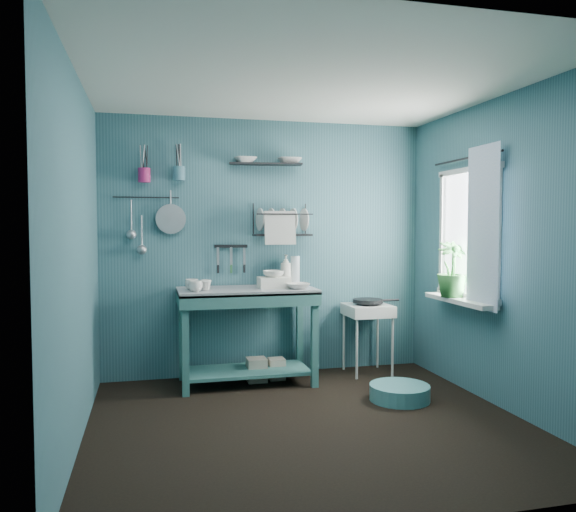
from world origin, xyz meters
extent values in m
plane|color=black|center=(0.00, 0.00, 0.00)|extent=(3.20, 3.20, 0.00)
plane|color=silver|center=(0.00, 0.00, 2.50)|extent=(3.20, 3.20, 0.00)
plane|color=#315C65|center=(0.00, 1.50, 1.25)|extent=(3.20, 0.00, 3.20)
plane|color=#315C65|center=(0.00, -1.50, 1.25)|extent=(3.20, 0.00, 3.20)
plane|color=#315C65|center=(-1.60, 0.00, 1.25)|extent=(0.00, 3.00, 3.00)
plane|color=#315C65|center=(1.60, 0.00, 1.25)|extent=(0.00, 3.00, 3.00)
cube|color=#346D69|center=(-0.27, 1.16, 0.44)|extent=(1.34, 0.82, 0.89)
imported|color=silver|center=(-0.75, 1.00, 0.94)|extent=(0.12, 0.12, 0.10)
imported|color=silver|center=(-0.65, 1.10, 0.94)|extent=(0.14, 0.14, 0.09)
imported|color=silver|center=(-0.77, 1.16, 0.94)|extent=(0.17, 0.17, 0.10)
cube|color=silver|center=(-0.02, 1.14, 0.94)|extent=(0.28, 0.22, 0.10)
imported|color=silver|center=(-0.02, 1.14, 1.02)|extent=(0.20, 0.19, 0.06)
imported|color=silver|center=(0.15, 1.36, 1.04)|extent=(0.11, 0.12, 0.30)
cylinder|color=silver|center=(0.25, 1.38, 1.03)|extent=(0.09, 0.09, 0.28)
imported|color=silver|center=(0.18, 1.01, 0.92)|extent=(0.22, 0.22, 0.05)
cube|color=silver|center=(0.96, 1.24, 0.34)|extent=(0.50, 0.50, 0.69)
cylinder|color=black|center=(0.96, 1.24, 0.72)|extent=(0.30, 0.30, 0.03)
cube|color=black|center=(-0.37, 1.47, 1.27)|extent=(0.32, 0.07, 0.03)
cube|color=black|center=(0.12, 1.37, 1.53)|extent=(0.58, 0.32, 0.32)
cube|color=black|center=(-0.04, 1.40, 2.06)|extent=(0.72, 0.29, 0.01)
imported|color=silver|center=(-0.23, 1.40, 2.02)|extent=(0.23, 0.23, 0.05)
imported|color=silver|center=(0.20, 1.40, 2.05)|extent=(0.25, 0.25, 0.06)
cylinder|color=#B22163|center=(-1.17, 1.42, 1.93)|extent=(0.11, 0.11, 0.13)
cylinder|color=#3E7181|center=(-0.86, 1.42, 1.95)|extent=(0.11, 0.11, 0.13)
cylinder|color=#A2A4AA|center=(-0.94, 1.45, 1.53)|extent=(0.28, 0.03, 0.28)
cylinder|color=#A2A4AA|center=(-1.30, 1.46, 1.56)|extent=(0.01, 0.01, 0.30)
cylinder|color=#A2A4AA|center=(-1.20, 1.46, 1.41)|extent=(0.01, 0.01, 0.30)
cylinder|color=black|center=(-1.16, 1.47, 1.73)|extent=(0.60, 0.01, 0.01)
plane|color=white|center=(1.59, 0.45, 1.40)|extent=(0.00, 1.10, 1.10)
cube|color=silver|center=(1.50, 0.45, 0.81)|extent=(0.16, 0.95, 0.04)
plane|color=white|center=(1.52, 0.15, 1.45)|extent=(0.00, 1.35, 1.35)
cylinder|color=black|center=(1.54, 0.45, 2.05)|extent=(0.02, 1.05, 0.02)
imported|color=#2B6B2E|center=(1.49, 0.56, 1.08)|extent=(0.28, 0.28, 0.50)
cube|color=tan|center=(-0.17, 1.21, 0.11)|extent=(0.18, 0.18, 0.22)
cube|color=tan|center=(0.03, 1.24, 0.10)|extent=(0.15, 0.15, 0.20)
cylinder|color=teal|center=(0.89, 0.35, 0.07)|extent=(0.51, 0.51, 0.13)
camera|label=1|loc=(-1.13, -3.94, 1.46)|focal=35.00mm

